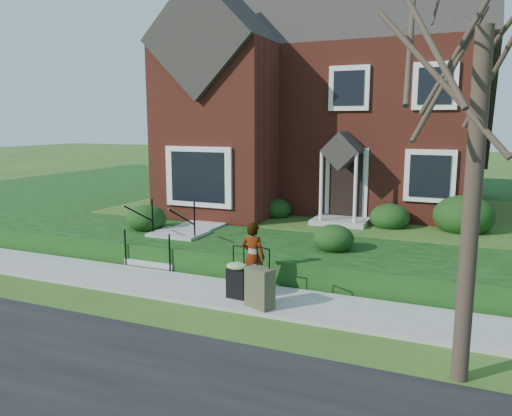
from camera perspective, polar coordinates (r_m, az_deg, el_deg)
The scene contains 10 objects.
ground at distance 10.72m, azimuth -3.84°, elevation -9.90°, with size 120.00×120.00×0.00m, color #2D5119.
sidewalk at distance 10.71m, azimuth -3.84°, elevation -9.70°, with size 60.00×1.60×0.08m, color #9E9B93.
terrace at distance 20.16m, azimuth 21.14°, elevation -0.34°, with size 44.00×20.00×0.60m, color black.
walkway at distance 15.97m, azimuth -3.70°, elevation -1.00°, with size 1.20×6.00×0.06m, color #9E9B93.
main_house at distance 19.28m, azimuth 8.92°, elevation 14.57°, with size 10.40×10.20×9.40m.
front_steps at distance 13.33m, azimuth -9.86°, elevation -3.96°, with size 1.40×2.02×1.50m.
foundation_shrubs at distance 14.72m, azimuth 7.28°, elevation -0.22°, with size 10.17×4.64×1.15m.
woman at distance 10.52m, azimuth -0.33°, elevation -5.60°, with size 0.54×0.35×1.48m, color #999999.
suitcase_black at distance 10.18m, azimuth -2.18°, elevation -8.00°, with size 0.47×0.40×1.08m.
suitcase_olive at distance 9.69m, azimuth 0.44°, elevation -9.09°, with size 0.62×0.49×1.18m.
Camera 1 is at (4.63, -8.98, 3.60)m, focal length 35.00 mm.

